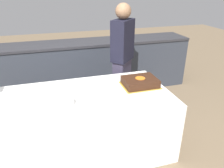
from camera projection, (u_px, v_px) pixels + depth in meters
ground_plane at (83, 150)px, 2.63m from camera, size 14.00×14.00×0.00m
back_counter at (66, 69)px, 3.80m from camera, size 4.40×0.58×0.92m
dining_table at (81, 125)px, 2.47m from camera, size 1.98×1.00×0.73m
cake at (140, 82)px, 2.55m from camera, size 0.42×0.34×0.10m
plate_stack at (63, 102)px, 2.15m from camera, size 0.22×0.22×0.06m
side_plate_near_cake at (126, 76)px, 2.82m from camera, size 0.18×0.18×0.00m
side_plate_right_edge at (110, 94)px, 2.37m from camera, size 0.18×0.18×0.00m
utensil_pile at (95, 112)px, 2.03m from camera, size 0.15×0.10×0.02m
person_cutting_cake at (122, 60)px, 3.09m from camera, size 0.39×0.39×1.60m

